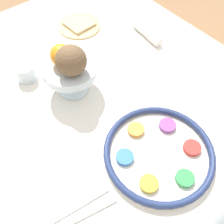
% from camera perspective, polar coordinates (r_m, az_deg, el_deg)
% --- Properties ---
extents(ground_plane, '(8.00, 8.00, 0.00)m').
position_cam_1_polar(ground_plane, '(1.60, -0.77, -13.57)').
color(ground_plane, '#99704C').
extents(dining_table, '(1.41, 1.09, 0.76)m').
position_cam_1_polar(dining_table, '(1.26, -0.96, -6.97)').
color(dining_table, white).
rests_on(dining_table, ground_plane).
extents(seder_plate, '(0.33, 0.33, 0.03)m').
position_cam_1_polar(seder_plate, '(0.81, 10.13, -8.73)').
color(seder_plate, silver).
rests_on(seder_plate, dining_table).
extents(fruit_stand, '(0.19, 0.19, 0.12)m').
position_cam_1_polar(fruit_stand, '(0.90, -9.05, 8.79)').
color(fruit_stand, silver).
rests_on(fruit_stand, dining_table).
extents(orange_fruit, '(0.07, 0.07, 0.07)m').
position_cam_1_polar(orange_fruit, '(0.87, -10.99, 12.05)').
color(orange_fruit, orange).
rests_on(orange_fruit, fruit_stand).
extents(coconut, '(0.10, 0.10, 0.10)m').
position_cam_1_polar(coconut, '(0.83, -8.90, 11.00)').
color(coconut, brown).
rests_on(coconut, fruit_stand).
extents(bread_plate, '(0.19, 0.19, 0.02)m').
position_cam_1_polar(bread_plate, '(1.24, -7.11, 18.29)').
color(bread_plate, tan).
rests_on(bread_plate, dining_table).
extents(napkin_roll, '(0.17, 0.05, 0.04)m').
position_cam_1_polar(napkin_roll, '(1.18, 7.65, 16.72)').
color(napkin_roll, white).
rests_on(napkin_roll, dining_table).
extents(cup_near, '(0.07, 0.07, 0.06)m').
position_cam_1_polar(cup_near, '(1.02, -18.26, 8.25)').
color(cup_near, silver).
rests_on(cup_near, dining_table).
extents(fork_left, '(0.06, 0.19, 0.01)m').
position_cam_1_polar(fork_left, '(0.75, -6.17, -21.26)').
color(fork_left, silver).
rests_on(fork_left, dining_table).
extents(fork_right, '(0.04, 0.19, 0.01)m').
position_cam_1_polar(fork_right, '(0.76, -7.55, -19.48)').
color(fork_right, silver).
rests_on(fork_right, dining_table).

